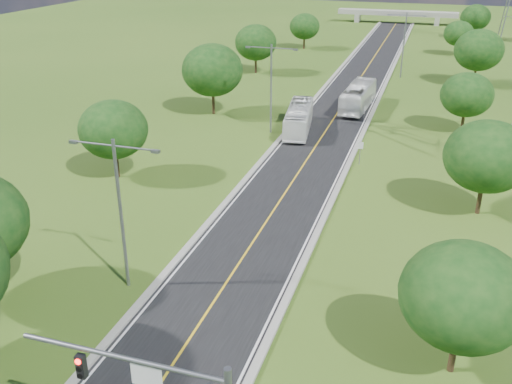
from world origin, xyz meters
TOP-DOWN VIEW (x-y plane):
  - ground at (0.00, 60.00)m, footprint 260.00×260.00m
  - road at (0.00, 66.00)m, footprint 8.00×150.00m
  - curb_left at (-4.25, 66.00)m, footprint 0.50×150.00m
  - curb_right at (4.25, 66.00)m, footprint 0.50×150.00m
  - speed_limit_sign at (5.20, 37.98)m, footprint 0.55×0.09m
  - overpass at (0.00, 140.00)m, footprint 30.00×3.00m
  - streetlight_near_left at (-6.00, 12.00)m, footprint 5.90×0.25m
  - streetlight_mid_left at (-6.00, 45.00)m, footprint 5.90×0.25m
  - streetlight_far_right at (6.00, 78.00)m, footprint 5.90×0.25m
  - tree_lb at (-16.00, 28.00)m, footprint 6.30×6.30m
  - tree_lc at (-15.00, 50.00)m, footprint 7.56×7.56m
  - tree_ld at (-17.00, 74.00)m, footprint 6.72×6.72m
  - tree_le at (-14.50, 98.00)m, footprint 5.88×5.88m
  - tree_ra at (14.00, 10.00)m, footprint 6.30×6.30m
  - tree_rb at (16.00, 30.00)m, footprint 6.72×6.72m
  - tree_rc at (15.00, 52.00)m, footprint 5.88×5.88m
  - tree_rd at (17.00, 76.00)m, footprint 7.14×7.14m
  - tree_re at (14.50, 100.00)m, footprint 5.46×5.46m
  - tree_rf at (18.00, 120.00)m, footprint 6.30×6.30m
  - bus_outbound at (2.11, 57.77)m, footprint 3.29×11.75m
  - bus_inbound at (-3.06, 46.41)m, footprint 4.07×11.06m

SIDE VIEW (x-z plane):
  - ground at x=0.00m, z-range 0.00..0.00m
  - road at x=0.00m, z-range 0.00..0.06m
  - curb_left at x=-4.25m, z-range 0.00..0.22m
  - curb_right at x=4.25m, z-range 0.00..0.22m
  - bus_inbound at x=-3.06m, z-range 0.06..3.07m
  - speed_limit_sign at x=5.20m, z-range 0.40..2.80m
  - bus_outbound at x=2.11m, z-range 0.06..3.30m
  - overpass at x=0.00m, z-range 0.81..4.01m
  - tree_re at x=14.50m, z-range 0.85..7.20m
  - tree_le at x=-14.50m, z-range 0.91..7.75m
  - tree_rc at x=15.00m, z-range 0.91..7.75m
  - tree_lb at x=-16.00m, z-range 0.98..8.31m
  - tree_ra at x=14.00m, z-range 0.98..8.31m
  - tree_rf at x=18.00m, z-range 0.98..8.31m
  - tree_ld at x=-17.00m, z-range 1.05..8.86m
  - tree_rb at x=16.00m, z-range 1.05..8.86m
  - tree_rd at x=17.00m, z-range 1.11..9.42m
  - tree_lc at x=-15.00m, z-range 1.18..9.97m
  - streetlight_near_left at x=-6.00m, z-range 0.94..10.94m
  - streetlight_mid_left at x=-6.00m, z-range 0.94..10.94m
  - streetlight_far_right at x=6.00m, z-range 0.94..10.94m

